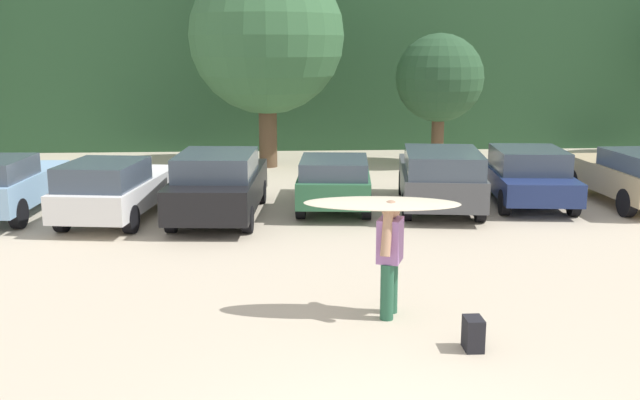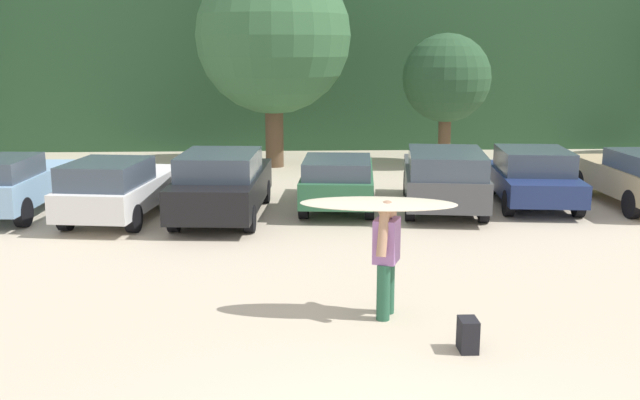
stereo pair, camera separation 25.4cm
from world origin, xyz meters
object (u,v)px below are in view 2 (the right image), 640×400
object	(u,v)px
person_adult	(386,252)
backpack_dropped	(468,335)
parked_car_black	(222,183)
parked_car_dark_gray	(444,177)
parked_car_white	(119,187)
parked_car_sky_blue	(7,183)
parked_car_forest_green	(338,179)
parked_car_navy	(533,176)
surfboard_cream	(378,204)

from	to	relation	value
person_adult	backpack_dropped	size ratio (longest dim) A/B	3.97
parked_car_black	parked_car_dark_gray	bearing A→B (deg)	-79.97
parked_car_white	parked_car_sky_blue	bearing A→B (deg)	88.21
parked_car_dark_gray	parked_car_forest_green	bearing A→B (deg)	90.61
parked_car_navy	parked_car_white	bearing A→B (deg)	102.61
parked_car_white	person_adult	world-z (taller)	person_adult
surfboard_cream	parked_car_black	bearing A→B (deg)	-60.12
parked_car_sky_blue	surfboard_cream	world-z (taller)	surfboard_cream
parked_car_black	parked_car_navy	distance (m)	7.89
parked_car_navy	surfboard_cream	distance (m)	9.20
parked_car_dark_gray	backpack_dropped	world-z (taller)	parked_car_dark_gray
parked_car_white	parked_car_black	bearing A→B (deg)	-79.17
parked_car_white	parked_car_black	xyz separation A→B (m)	(2.42, 0.10, 0.06)
person_adult	surfboard_cream	bearing A→B (deg)	11.30
parked_car_black	person_adult	bearing A→B (deg)	-151.33
parked_car_white	surfboard_cream	world-z (taller)	surfboard_cream
parked_car_sky_blue	parked_car_white	bearing A→B (deg)	-97.26
parked_car_dark_gray	parked_car_navy	distance (m)	2.45
surfboard_cream	parked_car_dark_gray	bearing A→B (deg)	-102.77
parked_car_sky_blue	parked_car_white	world-z (taller)	parked_car_sky_blue
parked_car_white	parked_car_dark_gray	size ratio (longest dim) A/B	0.96
parked_car_dark_gray	person_adult	distance (m)	7.64
parked_car_sky_blue	parked_car_dark_gray	size ratio (longest dim) A/B	0.88
parked_car_forest_green	backpack_dropped	world-z (taller)	parked_car_forest_green
parked_car_forest_green	parked_car_navy	xyz separation A→B (m)	(5.00, 0.13, 0.02)
person_adult	backpack_dropped	xyz separation A→B (m)	(0.93, -1.33, -0.78)
surfboard_cream	parked_car_navy	bearing A→B (deg)	-116.10
person_adult	surfboard_cream	distance (m)	0.74
parked_car_forest_green	parked_car_navy	distance (m)	5.00
backpack_dropped	parked_car_dark_gray	bearing A→B (deg)	80.32
parked_car_forest_green	parked_car_dark_gray	world-z (taller)	parked_car_dark_gray
parked_car_black	person_adult	world-z (taller)	person_adult
parked_car_sky_blue	parked_car_black	bearing A→B (deg)	-91.43
parked_car_navy	person_adult	size ratio (longest dim) A/B	2.32
parked_car_white	surfboard_cream	xyz separation A→B (m)	(5.32, -6.59, 0.97)
parked_car_sky_blue	parked_car_black	xyz separation A→B (m)	(5.18, -0.39, 0.02)
parked_car_black	person_adult	distance (m)	7.37
parked_car_white	person_adult	distance (m)	8.57
parked_car_white	surfboard_cream	size ratio (longest dim) A/B	1.92
parked_car_black	parked_car_forest_green	bearing A→B (deg)	-68.34
parked_car_black	surfboard_cream	xyz separation A→B (m)	(2.90, -6.70, 0.92)
parked_car_forest_green	person_adult	world-z (taller)	person_adult
parked_car_forest_green	parked_car_dark_gray	bearing A→B (deg)	-91.84
person_adult	backpack_dropped	distance (m)	1.80
backpack_dropped	parked_car_black	bearing A→B (deg)	116.20
parked_car_forest_green	parked_car_black	bearing A→B (deg)	112.91
parked_car_forest_green	parked_car_navy	world-z (taller)	parked_car_navy
parked_car_white	parked_car_dark_gray	world-z (taller)	parked_car_dark_gray
parked_car_dark_gray	surfboard_cream	bearing A→B (deg)	168.87
parked_car_sky_blue	parked_car_navy	world-z (taller)	parked_car_sky_blue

